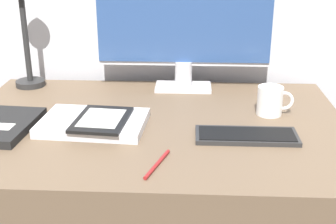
{
  "coord_description": "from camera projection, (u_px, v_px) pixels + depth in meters",
  "views": [
    {
      "loc": [
        0.11,
        -1.14,
        1.28
      ],
      "look_at": [
        0.05,
        0.04,
        0.82
      ],
      "focal_mm": 50.0,
      "sensor_mm": 36.0,
      "label": 1
    }
  ],
  "objects": [
    {
      "name": "monitor",
      "position": [
        184.0,
        10.0,
        1.55
      ],
      "size": [
        0.61,
        0.11,
        0.51
      ],
      "color": "silver",
      "rests_on": "desk"
    },
    {
      "name": "keyboard",
      "position": [
        246.0,
        135.0,
        1.25
      ],
      "size": [
        0.27,
        0.11,
        0.01
      ],
      "color": "#282828",
      "rests_on": "desk"
    },
    {
      "name": "laptop",
      "position": [
        94.0,
        123.0,
        1.32
      ],
      "size": [
        0.3,
        0.22,
        0.03
      ],
      "color": "silver",
      "rests_on": "desk"
    },
    {
      "name": "ereader",
      "position": [
        102.0,
        119.0,
        1.29
      ],
      "size": [
        0.16,
        0.21,
        0.01
      ],
      "color": "black",
      "rests_on": "laptop"
    },
    {
      "name": "desk_lamp",
      "position": [
        23.0,
        19.0,
        1.59
      ],
      "size": [
        0.1,
        0.1,
        0.39
      ],
      "color": "#282828",
      "rests_on": "desk"
    },
    {
      "name": "notebook",
      "position": [
        1.0,
        126.0,
        1.3
      ],
      "size": [
        0.19,
        0.26,
        0.02
      ],
      "color": "black",
      "rests_on": "desk"
    },
    {
      "name": "coffee_mug",
      "position": [
        271.0,
        101.0,
        1.4
      ],
      "size": [
        0.11,
        0.08,
        0.09
      ],
      "color": "white",
      "rests_on": "desk"
    },
    {
      "name": "pen",
      "position": [
        157.0,
        164.0,
        1.1
      ],
      "size": [
        0.05,
        0.14,
        0.01
      ],
      "color": "maroon",
      "rests_on": "desk"
    }
  ]
}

